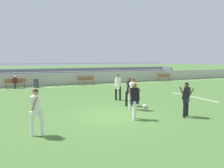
% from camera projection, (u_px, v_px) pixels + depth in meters
% --- Properties ---
extents(ground_plane, '(160.00, 160.00, 0.00)m').
position_uv_depth(ground_plane, '(116.00, 115.00, 10.42)').
color(ground_plane, '#477033').
extents(field_line_sideline, '(44.00, 0.12, 0.01)m').
position_uv_depth(field_line_sideline, '(67.00, 87.00, 21.02)').
color(field_line_sideline, white).
rests_on(field_line_sideline, ground).
extents(field_line_penalty_mark, '(0.12, 4.40, 0.01)m').
position_uv_depth(field_line_penalty_mark, '(193.00, 97.00, 15.38)').
color(field_line_penalty_mark, white).
rests_on(field_line_penalty_mark, ground).
extents(sideline_wall, '(48.00, 0.16, 1.21)m').
position_uv_depth(sideline_wall, '(63.00, 79.00, 22.51)').
color(sideline_wall, '#BCB7AD').
rests_on(sideline_wall, ground).
extents(bleacher_stand, '(23.41, 2.63, 2.15)m').
position_uv_depth(bleacher_stand, '(86.00, 74.00, 25.90)').
color(bleacher_stand, '#B2B2B7').
rests_on(bleacher_stand, ground).
extents(bench_far_left, '(1.80, 0.40, 0.90)m').
position_uv_depth(bench_far_left, '(164.00, 77.00, 26.23)').
color(bench_far_left, olive).
rests_on(bench_far_left, ground).
extents(bench_centre_sideline, '(1.80, 0.40, 0.90)m').
position_uv_depth(bench_centre_sideline, '(15.00, 82.00, 19.77)').
color(bench_centre_sideline, olive).
rests_on(bench_centre_sideline, ground).
extents(bench_near_wall_gap, '(1.80, 0.40, 0.90)m').
position_uv_depth(bench_near_wall_gap, '(86.00, 80.00, 22.39)').
color(bench_near_wall_gap, olive).
rests_on(bench_near_wall_gap, ground).
extents(trash_bin, '(0.48, 0.48, 0.84)m').
position_uv_depth(trash_bin, '(36.00, 83.00, 20.24)').
color(trash_bin, '#3D424C').
rests_on(trash_bin, ground).
extents(spectator_seated, '(0.36, 0.42, 1.21)m').
position_uv_depth(spectator_seated, '(15.00, 81.00, 19.64)').
color(spectator_seated, '#2D2D38').
rests_on(spectator_seated, ground).
extents(player_white_deep_cover, '(0.46, 0.55, 1.67)m').
position_uv_depth(player_white_deep_cover, '(133.00, 91.00, 11.38)').
color(player_white_deep_cover, white).
rests_on(player_white_deep_cover, ground).
extents(player_dark_challenging, '(0.47, 0.60, 1.62)m').
position_uv_depth(player_dark_challenging, '(129.00, 89.00, 12.31)').
color(player_dark_challenging, black).
rests_on(player_dark_challenging, ground).
extents(player_white_wide_right, '(0.44, 0.52, 1.65)m').
position_uv_depth(player_white_wide_right, '(36.00, 108.00, 7.46)').
color(player_white_wide_right, white).
rests_on(player_white_wide_right, ground).
extents(player_dark_pressing_high, '(0.50, 0.44, 1.63)m').
position_uv_depth(player_dark_pressing_high, '(134.00, 98.00, 9.54)').
color(player_dark_pressing_high, white).
rests_on(player_dark_pressing_high, ground).
extents(player_dark_trailing_run, '(0.49, 0.64, 1.61)m').
position_uv_depth(player_dark_trailing_run, '(186.00, 97.00, 9.96)').
color(player_dark_trailing_run, black).
rests_on(player_dark_trailing_run, ground).
extents(player_white_overlapping, '(0.58, 0.46, 1.68)m').
position_uv_depth(player_white_overlapping, '(118.00, 85.00, 14.00)').
color(player_white_overlapping, black).
rests_on(player_white_overlapping, ground).
extents(soccer_ball, '(0.22, 0.22, 0.22)m').
position_uv_depth(soccer_ball, '(145.00, 106.00, 11.85)').
color(soccer_ball, white).
rests_on(soccer_ball, ground).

